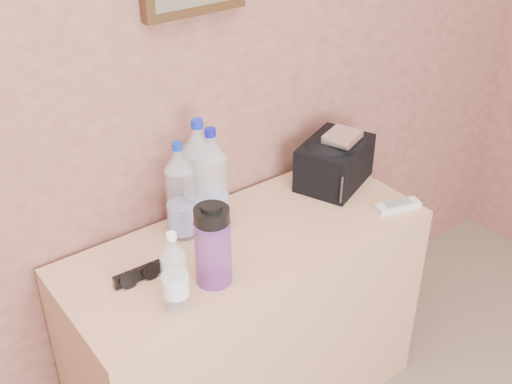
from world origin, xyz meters
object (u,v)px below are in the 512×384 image
dresser (248,326)px  toiletry_bag (335,160)px  nalgene_bottle (213,245)px  foil_packet (343,137)px  pet_large_c (200,182)px  sunglasses (138,274)px  ac_remote (398,206)px  pet_large_a (181,195)px  pet_small (175,276)px  pet_large_b (212,186)px

dresser → toiletry_bag: toiletry_bag is taller
dresser → nalgene_bottle: size_ratio=4.65×
foil_packet → pet_large_c: bearing=171.7°
toiletry_bag → foil_packet: foil_packet is taller
sunglasses → ac_remote: sunglasses is taller
nalgene_bottle → foil_packet: nalgene_bottle is taller
pet_large_a → pet_small: (-0.18, -0.26, -0.03)m
dresser → ac_remote: ac_remote is taller
toiletry_bag → foil_packet: (0.00, -0.03, 0.10)m
foil_packet → pet_large_b: bearing=174.8°
pet_large_b → pet_large_a: bearing=161.5°
dresser → ac_remote: bearing=-17.8°
ac_remote → nalgene_bottle: bearing=-168.6°
dresser → pet_large_b: 0.49m
pet_large_a → pet_large_c: pet_large_c is taller
pet_large_a → sunglasses: pet_large_a is taller
nalgene_bottle → dresser: bearing=29.0°
pet_small → ac_remote: (0.77, -0.02, -0.09)m
pet_large_c → ac_remote: (0.53, -0.28, -0.14)m
pet_large_a → pet_small: size_ratio=1.33×
dresser → nalgene_bottle: bearing=-151.0°
pet_small → sunglasses: size_ratio=1.64×
nalgene_bottle → pet_large_b: bearing=56.7°
nalgene_bottle → toiletry_bag: (0.59, 0.19, -0.03)m
pet_small → foil_packet: pet_small is taller
sunglasses → toiletry_bag: 0.76m
pet_large_c → foil_packet: 0.49m
pet_small → ac_remote: size_ratio=1.57×
pet_large_a → pet_large_b: bearing=-18.5°
pet_large_a → sunglasses: size_ratio=2.18×
pet_large_c → nalgene_bottle: 0.26m
ac_remote → pet_small: bearing=-165.6°
sunglasses → foil_packet: (0.75, 0.04, 0.16)m
pet_large_c → ac_remote: bearing=-27.7°
pet_small → nalgene_bottle: nalgene_bottle is taller
sunglasses → ac_remote: 0.82m
dresser → foil_packet: foil_packet is taller
pet_large_c → sunglasses: size_ratio=2.55×
toiletry_bag → pet_large_c: bearing=152.1°
pet_large_c → sunglasses: bearing=-158.0°
pet_large_c → nalgene_bottle: size_ratio=1.48×
toiletry_bag → pet_large_b: bearing=155.4°
nalgene_bottle → pet_large_c: bearing=64.5°
dresser → pet_large_c: 0.51m
sunglasses → toiletry_bag: toiletry_bag is taller
pet_large_b → toiletry_bag: (0.46, -0.02, -0.06)m
toiletry_bag → foil_packet: bearing=-110.6°
toiletry_bag → foil_packet: 0.10m
dresser → sunglasses: sunglasses is taller
dresser → toiletry_bag: (0.41, 0.09, 0.42)m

